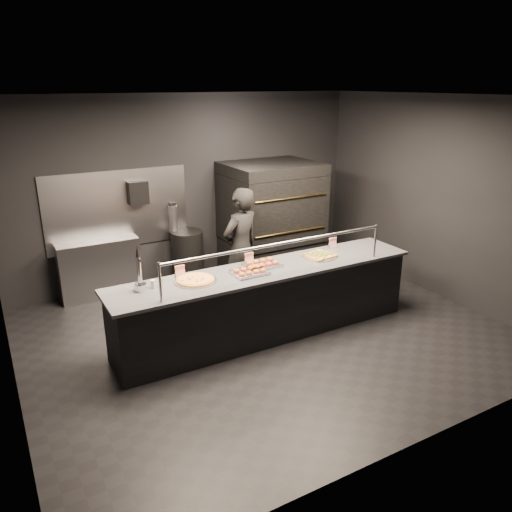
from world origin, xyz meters
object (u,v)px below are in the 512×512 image
at_px(square_pizza, 320,256).
at_px(trash_bin, 188,257).
at_px(fire_extinguisher, 173,219).
at_px(prep_shelf, 100,269).
at_px(worker, 241,248).
at_px(beer_tap, 140,278).
at_px(round_pizza, 195,280).
at_px(slider_tray_a, 250,272).
at_px(slider_tray_b, 262,264).
at_px(towel_dispenser, 138,193).
at_px(pizza_oven, 271,219).
at_px(service_counter, 267,302).

distance_m(square_pizza, trash_bin, 2.47).
distance_m(fire_extinguisher, square_pizza, 2.65).
relative_size(prep_shelf, square_pizza, 2.60).
distance_m(prep_shelf, worker, 2.23).
height_order(beer_tap, trash_bin, beer_tap).
relative_size(round_pizza, slider_tray_a, 1.20).
relative_size(prep_shelf, worker, 0.68).
relative_size(fire_extinguisher, slider_tray_b, 1.07).
distance_m(beer_tap, square_pizza, 2.45).
bearing_deg(towel_dispenser, pizza_oven, -13.14).
bearing_deg(beer_tap, square_pizza, -1.60).
xyz_separation_m(pizza_oven, trash_bin, (-1.40, 0.32, -0.53)).
relative_size(fire_extinguisher, trash_bin, 0.58).
xyz_separation_m(service_counter, towel_dispenser, (-0.90, 2.39, 1.09)).
bearing_deg(round_pizza, prep_shelf, 106.09).
distance_m(square_pizza, worker, 1.18).
relative_size(fire_extinguisher, worker, 0.29).
height_order(pizza_oven, fire_extinguisher, pizza_oven).
relative_size(beer_tap, square_pizza, 1.17).
height_order(service_counter, round_pizza, service_counter).
bearing_deg(slider_tray_b, worker, 80.54).
distance_m(beer_tap, round_pizza, 0.67).
height_order(pizza_oven, square_pizza, pizza_oven).
bearing_deg(prep_shelf, beer_tap, -90.00).
height_order(slider_tray_b, trash_bin, slider_tray_b).
distance_m(pizza_oven, fire_extinguisher, 1.63).
xyz_separation_m(towel_dispenser, round_pizza, (-0.05, -2.32, -0.61)).
bearing_deg(slider_tray_b, square_pizza, -5.46).
bearing_deg(towel_dispenser, slider_tray_a, -75.47).
distance_m(pizza_oven, slider_tray_a, 2.43).
xyz_separation_m(round_pizza, slider_tray_a, (0.68, -0.10, 0.01)).
bearing_deg(pizza_oven, trash_bin, 167.11).
bearing_deg(service_counter, worker, 81.72).
height_order(slider_tray_a, worker, worker).
height_order(round_pizza, trash_bin, round_pizza).
relative_size(fire_extinguisher, square_pizza, 1.09).
relative_size(service_counter, slider_tray_b, 8.69).
xyz_separation_m(fire_extinguisher, square_pizza, (1.20, -2.36, -0.12)).
distance_m(pizza_oven, slider_tray_b, 2.14).
bearing_deg(slider_tray_b, towel_dispenser, 111.66).
relative_size(service_counter, beer_tap, 7.57).
bearing_deg(square_pizza, towel_dispenser, 126.71).
bearing_deg(round_pizza, service_counter, -4.02).
distance_m(fire_extinguisher, beer_tap, 2.61).
bearing_deg(fire_extinguisher, worker, -70.63).
relative_size(round_pizza, worker, 0.29).
bearing_deg(service_counter, prep_shelf, 124.59).
relative_size(square_pizza, worker, 0.26).
bearing_deg(beer_tap, slider_tray_b, 0.45).
relative_size(pizza_oven, beer_tap, 3.53).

